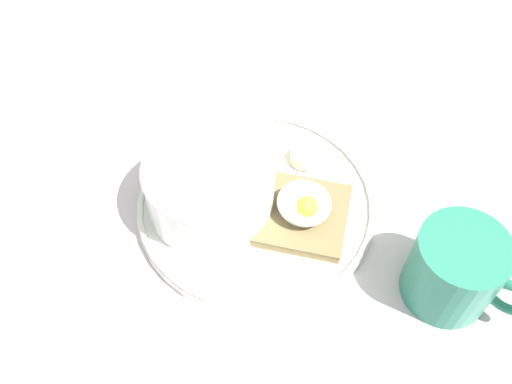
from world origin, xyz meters
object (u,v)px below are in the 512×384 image
at_px(oatmeal_bowl, 210,186).
at_px(banana_slice_front, 273,153).
at_px(coffee_mug, 456,269).
at_px(toast_slice, 303,215).
at_px(poached_egg, 305,203).
at_px(banana_slice_left, 305,157).

height_order(oatmeal_bowl, banana_slice_front, oatmeal_bowl).
distance_m(oatmeal_bowl, coffee_mug, 0.26).
bearing_deg(toast_slice, poached_egg, -37.43).
xyz_separation_m(poached_egg, coffee_mug, (0.16, 0.01, 0.00)).
bearing_deg(banana_slice_left, banana_slice_front, -157.21).
bearing_deg(coffee_mug, poached_egg, -176.20).
bearing_deg(banana_slice_front, poached_egg, -38.03).
distance_m(oatmeal_bowl, banana_slice_left, 0.13).
distance_m(toast_slice, banana_slice_left, 0.08).
xyz_separation_m(toast_slice, coffee_mug, (0.16, 0.01, 0.03)).
height_order(toast_slice, banana_slice_front, same).
bearing_deg(toast_slice, banana_slice_left, 118.52).
xyz_separation_m(poached_egg, banana_slice_front, (-0.08, 0.06, -0.03)).
xyz_separation_m(toast_slice, poached_egg, (0.00, -0.00, 0.02)).
bearing_deg(coffee_mug, toast_slice, -176.47).
distance_m(oatmeal_bowl, toast_slice, 0.11).
height_order(toast_slice, poached_egg, poached_egg).
xyz_separation_m(oatmeal_bowl, toast_slice, (0.09, 0.04, -0.03)).
height_order(banana_slice_front, banana_slice_left, same).
distance_m(toast_slice, banana_slice_front, 0.09).
relative_size(poached_egg, banana_slice_left, 1.17).
bearing_deg(poached_egg, coffee_mug, 3.80).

